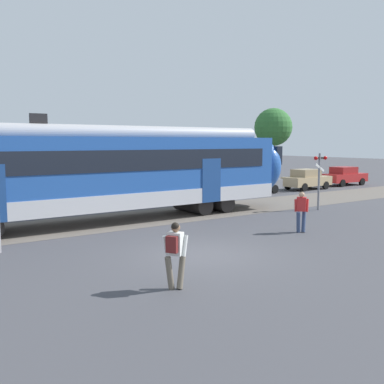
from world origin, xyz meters
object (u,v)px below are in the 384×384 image
parked_car_grey (254,182)px  parked_car_red (344,176)px  pedestrian_red (301,209)px  pedestrian_white (175,250)px  crossing_signal (319,172)px  parked_car_tan (307,179)px

parked_car_grey → parked_car_red: same height
pedestrian_red → parked_car_grey: pedestrian_red is taller
parked_car_red → pedestrian_white: bearing=-151.4°
pedestrian_white → crossing_signal: 14.74m
crossing_signal → pedestrian_red: bearing=-146.8°
pedestrian_red → crossing_signal: bearing=33.2°
parked_car_grey → parked_car_red: 10.28m
pedestrian_white → pedestrian_red: 8.42m
parked_car_tan → pedestrian_white: bearing=-146.6°
pedestrian_red → parked_car_grey: bearing=55.0°
pedestrian_red → parked_car_tan: bearing=39.9°
parked_car_grey → parked_car_red: bearing=0.5°
parked_car_tan → parked_car_red: bearing=4.4°
parked_car_tan → crossing_signal: bearing=-136.1°
parked_car_tan → crossing_signal: 10.62m
pedestrian_white → crossing_signal: (13.22, 6.44, 1.02)m
crossing_signal → pedestrian_white: bearing=-154.0°
pedestrian_white → parked_car_tan: 24.95m
pedestrian_white → pedestrian_red: bearing=20.5°
pedestrian_white → parked_car_grey: 21.04m
parked_car_grey → parked_car_tan: 5.18m
parked_car_tan → parked_car_red: size_ratio=1.00×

